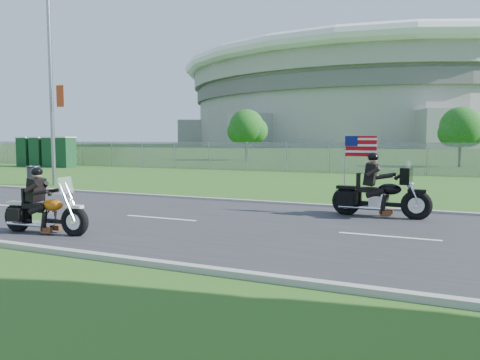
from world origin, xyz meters
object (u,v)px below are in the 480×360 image
at_px(motorcycle_follow, 380,196).
at_px(motorcycle_lead, 44,214).
at_px(porta_toilet_c, 39,152).
at_px(porta_toilet_b, 52,153).
at_px(trash_can, 34,177).
at_px(streetlight, 54,66).
at_px(porta_toilet_d, 26,152).
at_px(porta_toilet_a, 66,153).

bearing_deg(motorcycle_follow, motorcycle_lead, -138.48).
bearing_deg(motorcycle_follow, porta_toilet_c, 155.25).
bearing_deg(motorcycle_follow, porta_toilet_b, 154.06).
bearing_deg(motorcycle_follow, trash_can, 174.33).
height_order(streetlight, porta_toilet_c, streetlight).
height_order(porta_toilet_b, porta_toilet_d, same).
xyz_separation_m(porta_toilet_c, motorcycle_lead, (21.51, -19.83, -0.65)).
distance_m(porta_toilet_b, porta_toilet_c, 1.40).
relative_size(porta_toilet_d, motorcycle_lead, 0.98).
height_order(porta_toilet_d, trash_can, porta_toilet_d).
relative_size(streetlight, trash_can, 10.40).
xyz_separation_m(porta_toilet_a, porta_toilet_c, (-2.80, 0.00, 0.00)).
xyz_separation_m(motorcycle_follow, trash_can, (-15.48, 2.11, -0.14)).
bearing_deg(porta_toilet_d, porta_toilet_c, 0.00).
distance_m(porta_toilet_d, motorcycle_lead, 30.31).
xyz_separation_m(porta_toilet_b, porta_toilet_c, (-1.40, 0.00, 0.00)).
distance_m(porta_toilet_c, motorcycle_lead, 29.27).
xyz_separation_m(motorcycle_lead, trash_can, (-8.74, 7.65, -0.02)).
bearing_deg(trash_can, motorcycle_follow, -7.75).
relative_size(porta_toilet_d, trash_can, 2.39).
bearing_deg(porta_toilet_c, trash_can, -43.65).
xyz_separation_m(motorcycle_lead, motorcycle_follow, (6.74, 5.55, 0.13)).
bearing_deg(porta_toilet_d, motorcycle_lead, -40.88).
relative_size(porta_toilet_a, motorcycle_lead, 0.98).
bearing_deg(trash_can, porta_toilet_a, 129.30).
bearing_deg(porta_toilet_d, porta_toilet_b, 0.00).
height_order(porta_toilet_a, trash_can, porta_toilet_a).
bearing_deg(porta_toilet_b, porta_toilet_c, 180.00).
bearing_deg(porta_toilet_a, motorcycle_follow, -29.31).
bearing_deg(porta_toilet_c, porta_toilet_a, 0.00).
distance_m(streetlight, porta_toilet_d, 18.40).
bearing_deg(streetlight, porta_toilet_d, 142.83).
bearing_deg(porta_toilet_c, motorcycle_lead, -42.68).
relative_size(streetlight, porta_toilet_a, 4.35).
xyz_separation_m(porta_toilet_b, motorcycle_follow, (26.85, -14.29, -0.52)).
bearing_deg(porta_toilet_a, trash_can, -50.70).
bearing_deg(motorcycle_follow, porta_toilet_d, 156.35).
distance_m(streetlight, motorcycle_lead, 13.56).
distance_m(porta_toilet_a, porta_toilet_c, 2.80).
bearing_deg(porta_toilet_c, streetlight, -40.06).
height_order(streetlight, motorcycle_lead, streetlight).
bearing_deg(porta_toilet_b, trash_can, -46.98).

